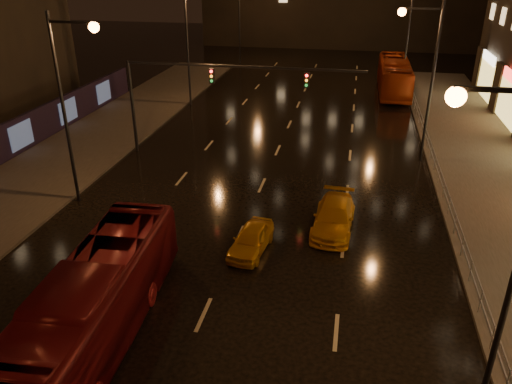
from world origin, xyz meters
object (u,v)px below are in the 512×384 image
bus_red (94,304)px  taxi_far (334,217)px  bus_curb (394,76)px  taxi_near (251,239)px

bus_red → taxi_far: bearing=48.1°
bus_red → bus_curb: size_ratio=0.94×
taxi_far → bus_curb: bearing=84.9°
taxi_near → taxi_far: (3.59, 2.76, 0.07)m
taxi_near → taxi_far: size_ratio=0.76×
bus_red → taxi_near: 7.98m
taxi_near → taxi_far: 4.53m
bus_curb → taxi_far: 29.11m
bus_red → bus_curb: (11.84, 38.34, 0.10)m
bus_curb → taxi_near: size_ratio=3.32×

